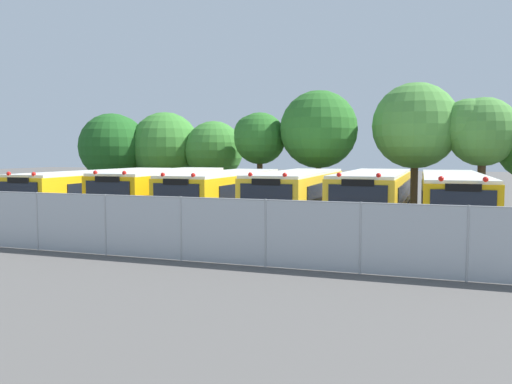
% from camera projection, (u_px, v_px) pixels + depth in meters
% --- Properties ---
extents(ground_plane, '(160.00, 160.00, 0.00)m').
position_uv_depth(ground_plane, '(260.00, 226.00, 24.41)').
color(ground_plane, '#514F4C').
extents(school_bus_0, '(2.47, 11.48, 2.65)m').
position_uv_depth(school_bus_0, '(101.00, 192.00, 26.87)').
color(school_bus_0, yellow).
rests_on(school_bus_0, ground_plane).
extents(school_bus_1, '(2.74, 10.17, 2.70)m').
position_uv_depth(school_bus_1, '(165.00, 193.00, 26.00)').
color(school_bus_1, '#EAA80C').
rests_on(school_bus_1, ground_plane).
extents(school_bus_2, '(2.52, 10.17, 2.66)m').
position_uv_depth(school_bus_2, '(225.00, 195.00, 24.91)').
color(school_bus_2, yellow).
rests_on(school_bus_2, ground_plane).
extents(school_bus_3, '(2.56, 9.89, 2.71)m').
position_uv_depth(school_bus_3, '(298.00, 197.00, 23.87)').
color(school_bus_3, yellow).
rests_on(school_bus_3, ground_plane).
extents(school_bus_4, '(2.71, 9.79, 2.74)m').
position_uv_depth(school_bus_4, '(374.00, 198.00, 22.78)').
color(school_bus_4, yellow).
rests_on(school_bus_4, ground_plane).
extents(school_bus_5, '(2.68, 11.37, 2.69)m').
position_uv_depth(school_bus_5, '(452.00, 201.00, 21.70)').
color(school_bus_5, '#EAA80C').
rests_on(school_bus_5, ground_plane).
extents(tree_0, '(4.60, 4.60, 6.15)m').
position_uv_depth(tree_0, '(114.00, 145.00, 36.01)').
color(tree_0, '#4C3823').
rests_on(tree_0, ground_plane).
extents(tree_1, '(4.86, 4.86, 6.26)m').
position_uv_depth(tree_1, '(165.00, 148.00, 36.32)').
color(tree_1, '#4C3823').
rests_on(tree_1, ground_plane).
extents(tree_2, '(3.98, 3.98, 5.59)m').
position_uv_depth(tree_2, '(216.00, 149.00, 35.34)').
color(tree_2, '#4C3823').
rests_on(tree_2, ground_plane).
extents(tree_3, '(3.26, 3.26, 5.97)m').
position_uv_depth(tree_3, '(258.00, 137.00, 32.68)').
color(tree_3, '#4C3823').
rests_on(tree_3, ground_plane).
extents(tree_4, '(4.69, 4.69, 7.19)m').
position_uv_depth(tree_4, '(320.00, 128.00, 31.38)').
color(tree_4, '#4C3823').
rests_on(tree_4, ground_plane).
extents(tree_5, '(4.97, 4.97, 7.49)m').
position_uv_depth(tree_5, '(416.00, 127.00, 30.24)').
color(tree_5, '#4C3823').
rests_on(tree_5, ground_plane).
extents(tree_6, '(4.10, 3.79, 6.49)m').
position_uv_depth(tree_6, '(478.00, 130.00, 28.66)').
color(tree_6, '#4C3823').
rests_on(tree_6, ground_plane).
extents(chainlink_fence, '(22.57, 0.07, 2.06)m').
position_uv_depth(chainlink_fence, '(181.00, 228.00, 16.48)').
color(chainlink_fence, '#9EA0A3').
rests_on(chainlink_fence, ground_plane).
extents(traffic_cone, '(0.45, 0.45, 0.60)m').
position_uv_depth(traffic_cone, '(319.00, 251.00, 16.59)').
color(traffic_cone, '#EA5914').
rests_on(traffic_cone, ground_plane).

